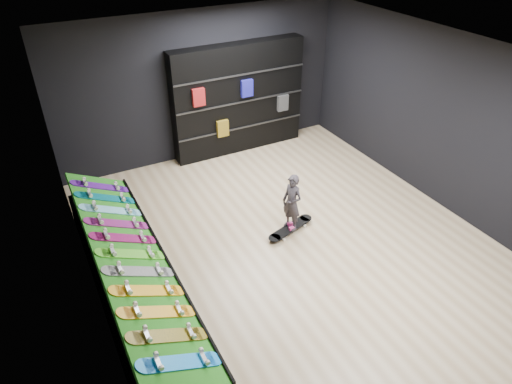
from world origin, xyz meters
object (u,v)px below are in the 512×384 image
display_rack (132,282)px  back_shelving (238,99)px  floor_skateboard (291,229)px  child (291,213)px

display_rack → back_shelving: 4.76m
floor_skateboard → back_shelving: bearing=63.1°
display_rack → floor_skateboard: display_rack is taller
display_rack → child: bearing=4.4°
back_shelving → floor_skateboard: 3.35m
back_shelving → child: size_ratio=4.83×
display_rack → back_shelving: back_shelving is taller
display_rack → back_shelving: size_ratio=1.56×
display_rack → child: size_ratio=7.55×
display_rack → floor_skateboard: bearing=4.4°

